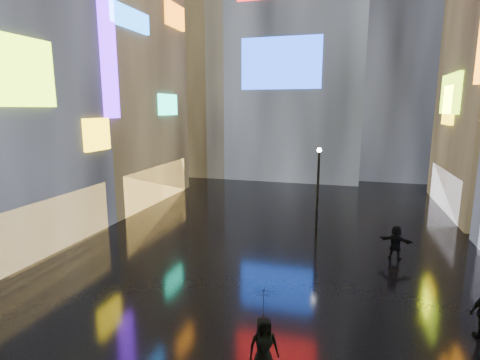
% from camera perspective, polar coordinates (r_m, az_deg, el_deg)
% --- Properties ---
extents(ground, '(140.00, 140.00, 0.00)m').
position_cam_1_polar(ground, '(22.75, 5.67, -8.75)').
color(ground, black).
rests_on(ground, ground).
extents(building_left_far, '(10.28, 12.00, 22.00)m').
position_cam_1_polar(building_left_far, '(33.71, -20.71, 15.93)').
color(building_left_far, black).
rests_on(building_left_far, ground).
extents(tower_flank_right, '(12.00, 12.00, 34.00)m').
position_cam_1_polar(tower_flank_right, '(48.30, 23.68, 21.21)').
color(tower_flank_right, black).
rests_on(tower_flank_right, ground).
extents(tower_flank_left, '(10.00, 10.00, 26.00)m').
position_cam_1_polar(tower_flank_left, '(46.93, -6.56, 17.39)').
color(tower_flank_left, black).
rests_on(tower_flank_left, ground).
extents(lamp_far, '(0.30, 0.30, 5.20)m').
position_cam_1_polar(lamp_far, '(24.26, 11.80, -0.47)').
color(lamp_far, black).
rests_on(lamp_far, ground).
extents(pedestrian_4, '(1.04, 0.91, 1.80)m').
position_cam_1_polar(pedestrian_4, '(11.77, 3.62, -23.95)').
color(pedestrian_4, black).
rests_on(pedestrian_4, ground).
extents(pedestrian_5, '(1.73, 0.90, 1.78)m').
position_cam_1_polar(pedestrian_5, '(20.90, 22.64, -8.77)').
color(pedestrian_5, black).
rests_on(pedestrian_5, ground).
extents(umbrella_2, '(1.28, 1.29, 0.89)m').
position_cam_1_polar(umbrella_2, '(11.06, 3.71, -18.22)').
color(umbrella_2, black).
rests_on(umbrella_2, pedestrian_4).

